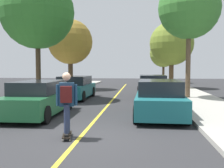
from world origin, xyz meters
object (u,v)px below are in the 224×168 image
at_px(parked_car_right_nearest, 160,99).
at_px(street_tree_right_far, 164,54).
at_px(skateboard, 67,135).
at_px(parked_car_right_near, 152,87).
at_px(street_tree_right_nearest, 189,9).
at_px(street_tree_right_near, 172,44).
at_px(parked_car_left_near, 75,88).
at_px(parked_car_left_nearest, 39,99).
at_px(skateboarder, 67,100).
at_px(street_tree_left_near, 70,42).
at_px(street_tree_left_nearest, 37,12).

distance_m(parked_car_right_nearest, street_tree_right_far, 23.66).
bearing_deg(skateboard, parked_car_right_near, 74.87).
bearing_deg(street_tree_right_nearest, parked_car_right_nearest, -109.55).
bearing_deg(skateboard, street_tree_right_near, 75.08).
bearing_deg(street_tree_right_nearest, skateboard, -117.31).
relative_size(parked_car_left_near, parked_car_right_nearest, 0.99).
xyz_separation_m(parked_car_left_nearest, street_tree_right_near, (6.93, 14.98, 3.45)).
bearing_deg(street_tree_right_far, parked_car_left_near, -111.31).
height_order(parked_car_right_nearest, street_tree_right_far, street_tree_right_far).
bearing_deg(parked_car_right_nearest, parked_car_right_near, 90.00).
height_order(skateboard, skateboarder, skateboarder).
height_order(parked_car_right_near, street_tree_left_near, street_tree_left_near).
bearing_deg(street_tree_right_nearest, street_tree_right_far, 90.00).
bearing_deg(parked_car_left_nearest, street_tree_right_near, 65.16).
height_order(street_tree_right_near, skateboard, street_tree_right_near).
distance_m(parked_car_right_nearest, parked_car_right_near, 6.72).
relative_size(parked_car_left_near, street_tree_right_nearest, 0.60).
bearing_deg(parked_car_left_nearest, street_tree_left_near, 99.29).
relative_size(parked_car_left_nearest, parked_car_right_near, 1.08).
bearing_deg(street_tree_right_nearest, skateboarder, -117.19).
height_order(street_tree_right_far, skateboard, street_tree_right_far).
relative_size(street_tree_left_nearest, street_tree_right_near, 1.21).
distance_m(street_tree_left_near, street_tree_right_far, 14.10).
xyz_separation_m(street_tree_right_far, skateboarder, (-4.85, -26.92, -2.61)).
bearing_deg(parked_car_right_near, parked_car_left_nearest, -124.77).
xyz_separation_m(parked_car_right_nearest, parked_car_right_near, (0.00, 6.72, 0.00)).
xyz_separation_m(street_tree_left_near, skateboard, (4.17, -16.08, -4.09)).
bearing_deg(parked_car_right_nearest, parked_car_left_near, 130.79).
xyz_separation_m(parked_car_left_nearest, street_tree_right_far, (6.93, 23.63, 2.98)).
bearing_deg(skateboard, parked_car_left_nearest, 122.48).
relative_size(street_tree_right_far, skateboard, 6.06).
bearing_deg(street_tree_right_far, parked_car_right_near, -97.17).
xyz_separation_m(street_tree_left_nearest, street_tree_left_near, (0.00, 7.52, -1.08)).
distance_m(parked_car_left_near, street_tree_right_near, 11.97).
height_order(street_tree_left_near, street_tree_right_nearest, street_tree_right_nearest).
distance_m(parked_car_left_nearest, skateboarder, 3.91).
height_order(street_tree_left_nearest, street_tree_left_near, street_tree_left_nearest).
bearing_deg(street_tree_right_nearest, parked_car_left_near, -177.54).
bearing_deg(parked_car_right_near, skateboarder, -105.04).
relative_size(parked_car_right_near, street_tree_left_near, 0.70).
bearing_deg(street_tree_left_nearest, parked_car_left_nearest, -68.42).
relative_size(street_tree_right_near, skateboard, 6.97).
relative_size(street_tree_left_nearest, skateboarder, 4.29).
distance_m(parked_car_left_nearest, parked_car_right_nearest, 4.84).
bearing_deg(skateboard, skateboarder, -78.38).
bearing_deg(street_tree_right_near, parked_car_right_near, -104.66).
height_order(parked_car_left_near, skateboard, parked_car_left_near).
relative_size(parked_car_right_near, street_tree_right_nearest, 0.59).
xyz_separation_m(street_tree_left_nearest, street_tree_right_nearest, (9.03, 0.86, 0.19)).
bearing_deg(street_tree_left_nearest, parked_car_left_near, 14.96).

